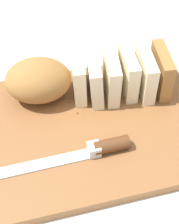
# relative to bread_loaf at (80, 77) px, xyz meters

# --- Properties ---
(ground_plane) EXTENTS (3.00, 3.00, 0.00)m
(ground_plane) POSITION_rel_bread_loaf_xyz_m (-0.00, -0.08, -0.06)
(ground_plane) COLOR silver
(cutting_board) EXTENTS (0.44, 0.31, 0.02)m
(cutting_board) POSITION_rel_bread_loaf_xyz_m (-0.00, -0.08, -0.05)
(cutting_board) COLOR brown
(cutting_board) RESTS_ON ground_plane
(bread_loaf) EXTENTS (0.32, 0.13, 0.08)m
(bread_loaf) POSITION_rel_bread_loaf_xyz_m (0.00, 0.00, 0.00)
(bread_loaf) COLOR #996633
(bread_loaf) RESTS_ON cutting_board
(bread_knife) EXTENTS (0.25, 0.03, 0.02)m
(bread_knife) POSITION_rel_bread_loaf_xyz_m (-0.01, -0.15, -0.03)
(bread_knife) COLOR silver
(bread_knife) RESTS_ON cutting_board
(crumb_near_knife) EXTENTS (0.00, 0.00, 0.00)m
(crumb_near_knife) POSITION_rel_bread_loaf_xyz_m (-0.03, -0.02, -0.04)
(crumb_near_knife) COLOR #996633
(crumb_near_knife) RESTS_ON cutting_board
(crumb_near_loaf) EXTENTS (0.00, 0.00, 0.00)m
(crumb_near_loaf) POSITION_rel_bread_loaf_xyz_m (-0.02, -0.05, -0.04)
(crumb_near_loaf) COLOR #996633
(crumb_near_loaf) RESTS_ON cutting_board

